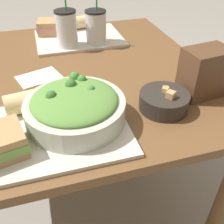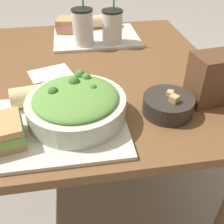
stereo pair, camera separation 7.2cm
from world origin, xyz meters
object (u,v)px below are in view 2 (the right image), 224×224
(napkin_folded, at_px, (50,73))
(soup_bowl, at_px, (168,104))
(drink_cup_dark, at_px, (83,28))
(chip_bag, at_px, (214,78))
(salad_bowl, at_px, (76,104))
(drink_cup_red, at_px, (112,28))
(baguette_near, at_px, (42,94))
(sandwich_far, at_px, (69,25))
(baguette_far, at_px, (102,21))

(napkin_folded, bearing_deg, soup_bowl, -40.31)
(drink_cup_dark, xyz_separation_m, chip_bag, (0.36, -0.49, -0.01))
(salad_bowl, distance_m, napkin_folded, 0.31)
(salad_bowl, distance_m, drink_cup_red, 0.56)
(salad_bowl, distance_m, baguette_near, 0.13)
(soup_bowl, distance_m, chip_bag, 0.17)
(chip_bag, bearing_deg, drink_cup_dark, 119.38)
(napkin_folded, bearing_deg, sandwich_far, 77.94)
(sandwich_far, relative_size, drink_cup_red, 0.62)
(napkin_folded, bearing_deg, drink_cup_dark, 58.26)
(baguette_far, height_order, drink_cup_red, drink_cup_red)
(drink_cup_dark, height_order, drink_cup_red, drink_cup_dark)
(chip_bag, bearing_deg, salad_bowl, 177.95)
(soup_bowl, xyz_separation_m, drink_cup_dark, (-0.21, 0.54, 0.05))
(salad_bowl, xyz_separation_m, soup_bowl, (0.27, -0.01, -0.03))
(baguette_near, distance_m, baguette_far, 0.70)
(sandwich_far, height_order, drink_cup_dark, drink_cup_dark)
(sandwich_far, xyz_separation_m, chip_bag, (0.42, -0.67, 0.03))
(salad_bowl, relative_size, soup_bowl, 1.86)
(baguette_near, relative_size, napkin_folded, 1.05)
(baguette_near, height_order, drink_cup_red, drink_cup_red)
(salad_bowl, relative_size, drink_cup_red, 1.25)
(baguette_far, height_order, drink_cup_dark, drink_cup_dark)
(chip_bag, bearing_deg, napkin_folded, 146.05)
(drink_cup_red, xyz_separation_m, napkin_folded, (-0.27, -0.23, -0.08))
(drink_cup_red, bearing_deg, salad_bowl, -109.37)
(baguette_far, bearing_deg, chip_bag, -168.41)
(baguette_near, distance_m, drink_cup_dark, 0.47)
(baguette_far, distance_m, chip_bag, 0.75)
(drink_cup_dark, height_order, napkin_folded, drink_cup_dark)
(drink_cup_dark, bearing_deg, baguette_near, -109.64)
(sandwich_far, distance_m, drink_cup_dark, 0.19)
(sandwich_far, xyz_separation_m, drink_cup_dark, (0.06, -0.18, 0.04))
(drink_cup_dark, relative_size, napkin_folded, 1.33)
(drink_cup_red, bearing_deg, soup_bowl, -81.34)
(salad_bowl, bearing_deg, sandwich_far, 90.01)
(sandwich_far, xyz_separation_m, napkin_folded, (-0.09, -0.41, -0.04))
(sandwich_far, bearing_deg, soup_bowl, -58.33)
(salad_bowl, xyz_separation_m, napkin_folded, (-0.09, 0.30, -0.05))
(salad_bowl, height_order, baguette_near, salad_bowl)
(baguette_near, bearing_deg, baguette_far, -31.22)
(baguette_far, relative_size, napkin_folded, 0.96)
(salad_bowl, xyz_separation_m, baguette_far, (0.17, 0.74, -0.01))
(drink_cup_red, bearing_deg, sandwich_far, 136.68)
(sandwich_far, distance_m, napkin_folded, 0.42)
(salad_bowl, relative_size, sandwich_far, 2.02)
(soup_bowl, distance_m, drink_cup_red, 0.55)
(soup_bowl, height_order, drink_cup_dark, drink_cup_dark)
(soup_bowl, height_order, sandwich_far, sandwich_far)
(baguette_near, xyz_separation_m, sandwich_far, (0.10, 0.62, 0.00))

